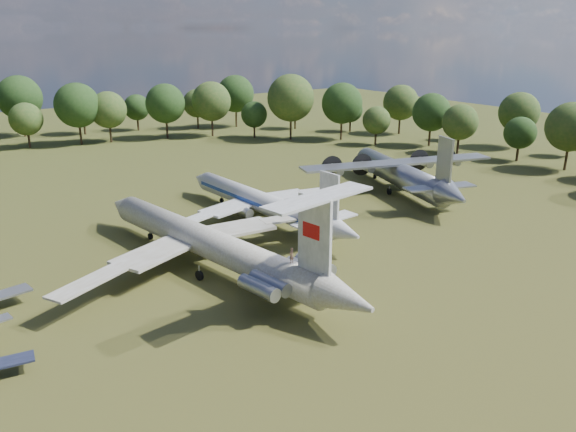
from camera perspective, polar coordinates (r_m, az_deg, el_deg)
ground at (r=67.13m, az=-10.88°, el=-4.80°), size 300.00×300.00×0.00m
il62_airliner at (r=64.58m, az=-8.01°, el=-3.30°), size 45.28×54.40×4.77m
tu104_jet at (r=80.47m, az=-2.74°, el=1.04°), size 33.95×43.32×4.10m
an12_transport at (r=95.94m, az=11.30°, el=3.86°), size 43.15×45.86×4.98m
person_on_il62 at (r=53.89m, az=0.35°, el=-4.00°), size 0.64×0.50×1.56m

